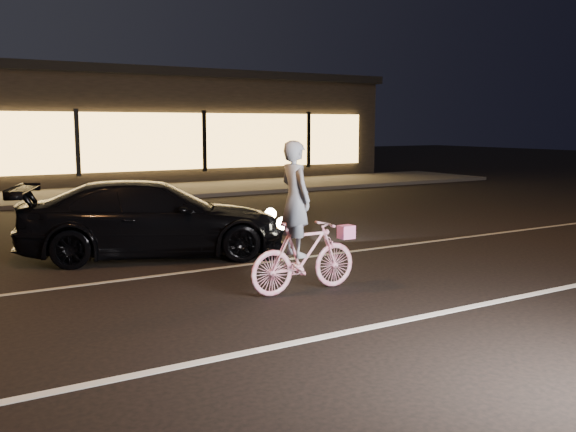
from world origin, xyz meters
TOP-DOWN VIEW (x-y plane):
  - ground at (0.00, 0.00)m, footprint 90.00×90.00m
  - lane_stripe_near at (0.00, -1.50)m, footprint 60.00×0.12m
  - lane_stripe_far at (0.00, 2.00)m, footprint 60.00×0.10m
  - sidewalk at (0.00, 13.00)m, footprint 30.00×4.00m
  - storefront at (0.00, 18.97)m, footprint 25.40×8.42m
  - cyclist at (-0.56, 0.15)m, footprint 1.58×0.54m
  - sedan at (-1.43, 3.39)m, footprint 4.70×3.13m

SIDE VIEW (x-z plane):
  - ground at x=0.00m, z-range 0.00..0.00m
  - lane_stripe_near at x=0.00m, z-range 0.00..0.01m
  - lane_stripe_far at x=0.00m, z-range 0.00..0.01m
  - sidewalk at x=0.00m, z-range 0.00..0.12m
  - sedan at x=-1.43m, z-range 0.00..1.26m
  - cyclist at x=-0.56m, z-range -0.29..1.70m
  - storefront at x=0.00m, z-range 0.05..4.25m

